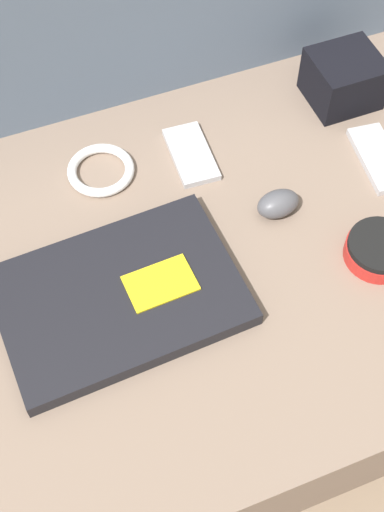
{
  "coord_description": "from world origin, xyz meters",
  "views": [
    {
      "loc": [
        -0.19,
        -0.49,
        0.98
      ],
      "look_at": [
        0.0,
        0.0,
        0.17
      ],
      "focal_mm": 50.0,
      "sensor_mm": 36.0,
      "label": 1
    }
  ],
  "objects_px": {
    "laptop": "(120,296)",
    "computer_mouse": "(278,204)",
    "phone_silver": "(191,154)",
    "phone_black": "(379,158)",
    "camera_pouch": "(344,79)",
    "speaker_puck": "(379,250)"
  },
  "relations": [
    {
      "from": "laptop",
      "to": "phone_black",
      "type": "distance_m",
      "value": 0.45
    },
    {
      "from": "phone_silver",
      "to": "camera_pouch",
      "type": "distance_m",
      "value": 0.27
    },
    {
      "from": "laptop",
      "to": "camera_pouch",
      "type": "distance_m",
      "value": 0.51
    },
    {
      "from": "phone_black",
      "to": "phone_silver",
      "type": "bearing_deg",
      "value": 163.85
    },
    {
      "from": "phone_silver",
      "to": "phone_black",
      "type": "distance_m",
      "value": 0.28
    },
    {
      "from": "phone_silver",
      "to": "speaker_puck",
      "type": "bearing_deg",
      "value": -53.12
    },
    {
      "from": "laptop",
      "to": "computer_mouse",
      "type": "relative_size",
      "value": 5.0
    },
    {
      "from": "camera_pouch",
      "to": "computer_mouse",
      "type": "bearing_deg",
      "value": -138.28
    },
    {
      "from": "speaker_puck",
      "to": "phone_black",
      "type": "bearing_deg",
      "value": 59.8
    },
    {
      "from": "speaker_puck",
      "to": "camera_pouch",
      "type": "xyz_separation_m",
      "value": [
        0.1,
        0.29,
        0.02
      ]
    },
    {
      "from": "computer_mouse",
      "to": "speaker_puck",
      "type": "xyz_separation_m",
      "value": [
        0.1,
        -0.12,
        -0.0
      ]
    },
    {
      "from": "phone_black",
      "to": "computer_mouse",
      "type": "bearing_deg",
      "value": -163.31
    },
    {
      "from": "laptop",
      "to": "computer_mouse",
      "type": "distance_m",
      "value": 0.26
    },
    {
      "from": "speaker_puck",
      "to": "phone_silver",
      "type": "xyz_separation_m",
      "value": [
        -0.17,
        0.26,
        -0.01
      ]
    },
    {
      "from": "computer_mouse",
      "to": "phone_black",
      "type": "relative_size",
      "value": 0.48
    },
    {
      "from": "computer_mouse",
      "to": "phone_black",
      "type": "distance_m",
      "value": 0.19
    },
    {
      "from": "computer_mouse",
      "to": "speaker_puck",
      "type": "distance_m",
      "value": 0.15
    },
    {
      "from": "phone_silver",
      "to": "computer_mouse",
      "type": "bearing_deg",
      "value": -58.22
    },
    {
      "from": "speaker_puck",
      "to": "phone_silver",
      "type": "height_order",
      "value": "speaker_puck"
    },
    {
      "from": "phone_black",
      "to": "camera_pouch",
      "type": "relative_size",
      "value": 1.27
    },
    {
      "from": "computer_mouse",
      "to": "phone_silver",
      "type": "bearing_deg",
      "value": 115.95
    },
    {
      "from": "laptop",
      "to": "camera_pouch",
      "type": "xyz_separation_m",
      "value": [
        0.45,
        0.23,
        0.03
      ]
    }
  ]
}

